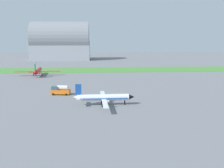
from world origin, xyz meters
TOP-DOWN VIEW (x-y plane):
  - ground_plane at (0.00, 0.00)m, footprint 600.00×600.00m
  - grass_taxiway_strip at (0.00, 73.32)m, footprint 360.00×28.00m
  - airplane_foreground_turboprop at (-4.09, -13.60)m, footprint 17.99×21.04m
  - airplane_taxiing_turboprop at (-36.47, 49.88)m, footprint 23.76×20.36m
  - fuel_truck_near_gate at (-18.58, 1.71)m, footprint 6.77×3.36m
  - hangar_distant at (-37.50, 156.33)m, footprint 53.32×30.45m

SIDE VIEW (x-z plane):
  - ground_plane at x=0.00m, z-range 0.00..0.00m
  - grass_taxiway_strip at x=0.00m, z-range 0.00..0.08m
  - fuel_truck_near_gate at x=-18.58m, z-range -0.06..3.23m
  - airplane_foreground_turboprop at x=-4.09m, z-range -0.85..5.46m
  - airplane_taxiing_turboprop at x=-36.47m, z-range -0.95..6.16m
  - hangar_distant at x=-37.50m, z-range -1.54..33.62m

